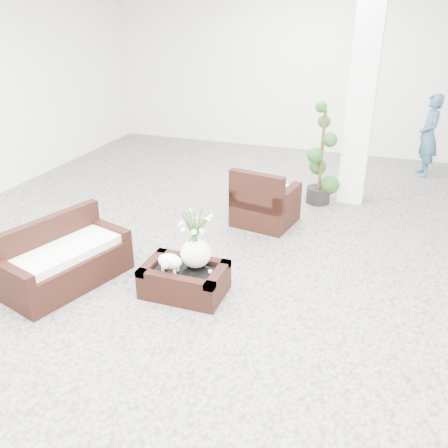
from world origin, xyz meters
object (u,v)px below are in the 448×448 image
(coffee_table, at_px, (185,281))
(armchair, at_px, (266,195))
(loveseat, at_px, (65,254))
(topiary, at_px, (322,155))

(coffee_table, xyz_separation_m, armchair, (0.35, 2.15, 0.28))
(coffee_table, height_order, armchair, armchair)
(loveseat, bearing_deg, armchair, -18.36)
(armchair, distance_m, topiary, 1.28)
(coffee_table, relative_size, loveseat, 0.64)
(coffee_table, bearing_deg, loveseat, -169.10)
(coffee_table, distance_m, loveseat, 1.40)
(armchair, xyz_separation_m, loveseat, (-1.71, -2.41, -0.06))
(coffee_table, xyz_separation_m, loveseat, (-1.35, -0.26, 0.22))
(loveseat, distance_m, topiary, 4.19)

